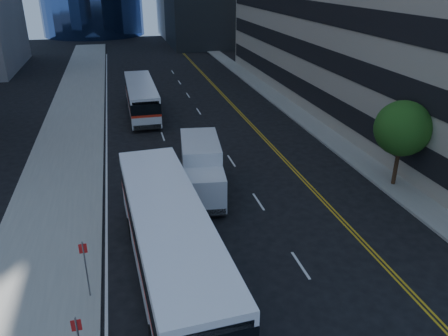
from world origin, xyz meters
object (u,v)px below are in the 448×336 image
at_px(street_tree, 403,128).
at_px(bus_front, 170,240).
at_px(box_truck, 202,168).
at_px(bus_rear, 141,97).

distance_m(street_tree, bus_front, 15.20).
relative_size(street_tree, box_truck, 0.79).
xyz_separation_m(bus_front, box_truck, (2.73, 7.21, -0.23)).
xyz_separation_m(street_tree, box_truck, (-11.36, 1.82, -2.06)).
bearing_deg(box_truck, bus_rear, 104.69).
bearing_deg(box_truck, bus_front, -103.75).
bearing_deg(bus_front, street_tree, 17.80).
relative_size(bus_rear, box_truck, 1.70).
distance_m(street_tree, bus_rear, 23.04).
relative_size(street_tree, bus_front, 0.39).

